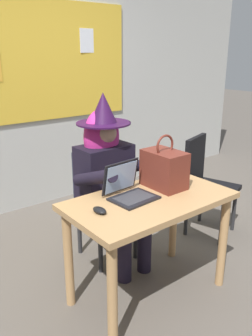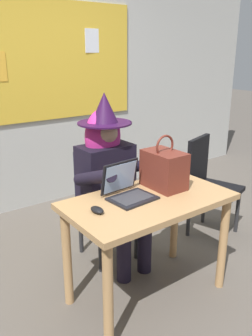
{
  "view_description": "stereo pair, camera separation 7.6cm",
  "coord_description": "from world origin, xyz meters",
  "px_view_note": "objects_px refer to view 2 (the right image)",
  "views": [
    {
      "loc": [
        -1.48,
        -1.61,
        1.66
      ],
      "look_at": [
        -0.01,
        0.25,
        0.87
      ],
      "focal_mm": 37.65,
      "sensor_mm": 36.0,
      "label": 1
    },
    {
      "loc": [
        -1.42,
        -1.66,
        1.66
      ],
      "look_at": [
        -0.01,
        0.25,
        0.87
      ],
      "focal_mm": 37.65,
      "sensor_mm": 36.0,
      "label": 2
    }
  ],
  "objects_px": {
    "person_costumed": "(110,171)",
    "computer_mouse": "(97,210)",
    "chair_at_desk": "(103,198)",
    "chair_extra_corner": "(208,181)",
    "handbag": "(164,169)",
    "laptop": "(127,190)",
    "desk_main": "(149,215)"
  },
  "relations": [
    {
      "from": "chair_extra_corner",
      "to": "handbag",
      "type": "bearing_deg",
      "value": -88.03
    },
    {
      "from": "person_costumed",
      "to": "computer_mouse",
      "type": "height_order",
      "value": "person_costumed"
    },
    {
      "from": "person_costumed",
      "to": "computer_mouse",
      "type": "xyz_separation_m",
      "value": [
        -0.45,
        -0.53,
        -0.01
      ]
    },
    {
      "from": "laptop",
      "to": "handbag",
      "type": "bearing_deg",
      "value": -5.44
    },
    {
      "from": "person_costumed",
      "to": "chair_extra_corner",
      "type": "xyz_separation_m",
      "value": [
        0.97,
        -0.16,
        -0.26
      ]
    },
    {
      "from": "laptop",
      "to": "chair_extra_corner",
      "type": "distance_m",
      "value": 1.21
    },
    {
      "from": "computer_mouse",
      "to": "handbag",
      "type": "relative_size",
      "value": 0.28
    },
    {
      "from": "person_costumed",
      "to": "chair_at_desk",
      "type": "bearing_deg",
      "value": 178.0
    },
    {
      "from": "laptop",
      "to": "handbag",
      "type": "distance_m",
      "value": 0.32
    },
    {
      "from": "computer_mouse",
      "to": "handbag",
      "type": "distance_m",
      "value": 0.61
    },
    {
      "from": "computer_mouse",
      "to": "handbag",
      "type": "bearing_deg",
      "value": 3.27
    },
    {
      "from": "laptop",
      "to": "handbag",
      "type": "xyz_separation_m",
      "value": [
        0.31,
        -0.01,
        0.08
      ]
    },
    {
      "from": "laptop",
      "to": "chair_extra_corner",
      "type": "bearing_deg",
      "value": 10.14
    },
    {
      "from": "computer_mouse",
      "to": "chair_extra_corner",
      "type": "distance_m",
      "value": 1.49
    },
    {
      "from": "person_costumed",
      "to": "laptop",
      "type": "distance_m",
      "value": 0.48
    },
    {
      "from": "handbag",
      "to": "chair_extra_corner",
      "type": "xyz_separation_m",
      "value": [
        0.83,
        0.3,
        -0.36
      ]
    },
    {
      "from": "desk_main",
      "to": "chair_at_desk",
      "type": "distance_m",
      "value": 0.68
    },
    {
      "from": "chair_at_desk",
      "to": "person_costumed",
      "type": "relative_size",
      "value": 0.65
    },
    {
      "from": "chair_at_desk",
      "to": "computer_mouse",
      "type": "relative_size",
      "value": 8.59
    },
    {
      "from": "person_costumed",
      "to": "computer_mouse",
      "type": "distance_m",
      "value": 0.69
    },
    {
      "from": "person_costumed",
      "to": "laptop",
      "type": "relative_size",
      "value": 4.5
    },
    {
      "from": "person_costumed",
      "to": "computer_mouse",
      "type": "bearing_deg",
      "value": -40.66
    },
    {
      "from": "desk_main",
      "to": "laptop",
      "type": "bearing_deg",
      "value": 136.56
    },
    {
      "from": "chair_at_desk",
      "to": "chair_extra_corner",
      "type": "bearing_deg",
      "value": 76.57
    },
    {
      "from": "desk_main",
      "to": "chair_at_desk",
      "type": "xyz_separation_m",
      "value": [
        0.06,
        0.67,
        -0.12
      ]
    },
    {
      "from": "desk_main",
      "to": "computer_mouse",
      "type": "relative_size",
      "value": 10.61
    },
    {
      "from": "person_costumed",
      "to": "handbag",
      "type": "distance_m",
      "value": 0.49
    },
    {
      "from": "person_costumed",
      "to": "computer_mouse",
      "type": "relative_size",
      "value": 13.16
    },
    {
      "from": "handbag",
      "to": "chair_at_desk",
      "type": "bearing_deg",
      "value": 103.9
    },
    {
      "from": "desk_main",
      "to": "chair_at_desk",
      "type": "relative_size",
      "value": 1.23
    },
    {
      "from": "handbag",
      "to": "chair_extra_corner",
      "type": "bearing_deg",
      "value": 19.63
    },
    {
      "from": "desk_main",
      "to": "computer_mouse",
      "type": "xyz_separation_m",
      "value": [
        -0.39,
        0.02,
        0.14
      ]
    }
  ]
}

